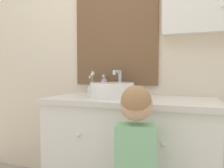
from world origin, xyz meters
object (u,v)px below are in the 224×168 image
object	(u,v)px
soap_dispenser	(104,86)
child_figure	(136,157)
sink_basin	(112,90)
toothbrush_holder	(92,89)

from	to	relation	value
soap_dispenser	child_figure	bearing A→B (deg)	-55.78
sink_basin	toothbrush_holder	size ratio (longest dim) A/B	1.92
sink_basin	child_figure	distance (m)	0.60
child_figure	toothbrush_holder	bearing A→B (deg)	131.52
toothbrush_holder	child_figure	world-z (taller)	toothbrush_holder
soap_dispenser	child_figure	xyz separation A→B (m)	(0.43, -0.63, -0.31)
toothbrush_holder	soap_dispenser	size ratio (longest dim) A/B	1.18
soap_dispenser	child_figure	distance (m)	0.82
toothbrush_holder	soap_dispenser	world-z (taller)	toothbrush_holder
sink_basin	toothbrush_holder	xyz separation A→B (m)	(-0.23, 0.14, -0.01)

